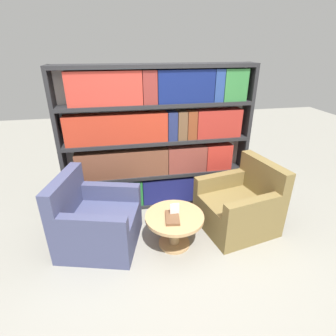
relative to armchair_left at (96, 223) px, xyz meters
name	(u,v)px	position (x,y,z in m)	size (l,w,h in m)	color
ground_plane	(176,259)	(0.88, -0.46, -0.31)	(14.00, 14.00, 0.00)	gray
bookshelf	(159,140)	(0.91, 0.78, 0.72)	(2.64, 0.30, 2.03)	silver
armchair_left	(96,223)	(0.00, 0.00, 0.00)	(1.06, 1.03, 0.90)	#42476B
armchair_right	(240,207)	(1.85, 0.00, 0.00)	(1.02, 0.98, 0.90)	olive
coffee_table	(174,224)	(0.92, -0.20, 0.00)	(0.70, 0.70, 0.42)	tan
table_sign	(175,211)	(0.92, -0.20, 0.19)	(0.11, 0.06, 0.17)	black
stray_book	(172,218)	(0.88, -0.26, 0.13)	(0.19, 0.29, 0.03)	brown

